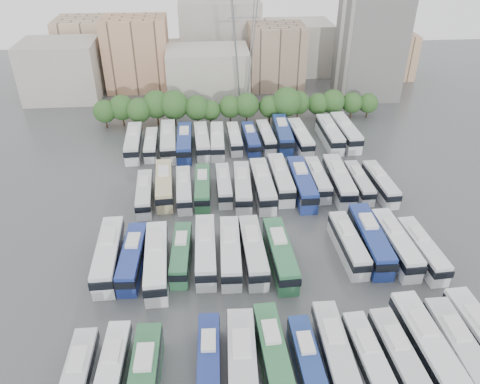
{
  "coord_description": "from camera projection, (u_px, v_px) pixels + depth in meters",
  "views": [
    {
      "loc": [
        -7.92,
        -55.24,
        42.48
      ],
      "look_at": [
        -2.46,
        7.89,
        3.0
      ],
      "focal_mm": 35.0,
      "sensor_mm": 36.0,
      "label": 1
    }
  ],
  "objects": [
    {
      "name": "bus_r3_s12",
      "position": [
        330.0,
        134.0,
        95.72
      ],
      "size": [
        3.03,
        13.27,
        4.15
      ],
      "rotation": [
        0.0,
        0.0,
        0.01
      ],
      "color": "silver",
      "rests_on": "ground"
    },
    {
      "name": "bus_r2_s8",
      "position": [
        281.0,
        179.0,
        80.25
      ],
      "size": [
        3.02,
        13.02,
        4.07
      ],
      "rotation": [
        0.0,
        0.0,
        0.01
      ],
      "color": "silver",
      "rests_on": "ground"
    },
    {
      "name": "bus_r0_s4",
      "position": [
        209.0,
        361.0,
        48.81
      ],
      "size": [
        2.81,
        11.05,
        3.44
      ],
      "rotation": [
        0.0,
        0.0,
        -0.04
      ],
      "color": "navy",
      "rests_on": "ground"
    },
    {
      "name": "bus_r1_s0",
      "position": [
        109.0,
        254.0,
        62.9
      ],
      "size": [
        3.18,
        13.45,
        4.2
      ],
      "rotation": [
        0.0,
        0.0,
        0.02
      ],
      "color": "silver",
      "rests_on": "ground"
    },
    {
      "name": "bus_r1_s2",
      "position": [
        157.0,
        261.0,
        61.83
      ],
      "size": [
        3.5,
        13.54,
        4.21
      ],
      "rotation": [
        0.0,
        0.0,
        0.04
      ],
      "color": "silver",
      "rests_on": "ground"
    },
    {
      "name": "bus_r1_s5",
      "position": [
        230.0,
        251.0,
        63.67
      ],
      "size": [
        3.21,
        12.61,
        3.93
      ],
      "rotation": [
        0.0,
        0.0,
        -0.04
      ],
      "color": "silver",
      "rests_on": "ground"
    },
    {
      "name": "bus_r1_s6",
      "position": [
        253.0,
        251.0,
        63.8
      ],
      "size": [
        3.0,
        12.71,
        3.97
      ],
      "rotation": [
        0.0,
        0.0,
        0.02
      ],
      "color": "silver",
      "rests_on": "ground"
    },
    {
      "name": "bus_r0_s5",
      "position": [
        242.0,
        370.0,
        47.4
      ],
      "size": [
        3.67,
        13.8,
        4.29
      ],
      "rotation": [
        0.0,
        0.0,
        -0.05
      ],
      "color": "silver",
      "rests_on": "ground"
    },
    {
      "name": "bus_r1_s12",
      "position": [
        395.0,
        243.0,
        65.16
      ],
      "size": [
        3.26,
        12.94,
        4.03
      ],
      "rotation": [
        0.0,
        0.0,
        0.04
      ],
      "color": "silver",
      "rests_on": "ground"
    },
    {
      "name": "bus_r2_s12",
      "position": [
        359.0,
        182.0,
        79.87
      ],
      "size": [
        2.49,
        10.97,
        3.43
      ],
      "rotation": [
        0.0,
        0.0,
        0.01
      ],
      "color": "silver",
      "rests_on": "ground"
    },
    {
      "name": "electricity_pylon",
      "position": [
        244.0,
        29.0,
        102.31
      ],
      "size": [
        9.0,
        6.91,
        33.83
      ],
      "color": "slate",
      "rests_on": "ground"
    },
    {
      "name": "bus_r1_s11",
      "position": [
        370.0,
        239.0,
        65.73
      ],
      "size": [
        3.15,
        13.58,
        4.25
      ],
      "rotation": [
        0.0,
        0.0,
        -0.01
      ],
      "color": "navy",
      "rests_on": "ground"
    },
    {
      "name": "bus_r1_s4",
      "position": [
        206.0,
        250.0,
        63.85
      ],
      "size": [
        2.96,
        12.8,
        4.0
      ],
      "rotation": [
        0.0,
        0.0,
        -0.01
      ],
      "color": "silver",
      "rests_on": "ground"
    },
    {
      "name": "bus_r3_s2",
      "position": [
        168.0,
        141.0,
        92.72
      ],
      "size": [
        3.52,
        13.74,
        4.28
      ],
      "rotation": [
        0.0,
        0.0,
        0.04
      ],
      "color": "silver",
      "rests_on": "ground"
    },
    {
      "name": "bus_r0_s2",
      "position": [
        144.0,
        382.0,
        46.34
      ],
      "size": [
        3.16,
        12.78,
        3.98
      ],
      "rotation": [
        0.0,
        0.0,
        -0.03
      ],
      "color": "#2A633D",
      "rests_on": "ground"
    },
    {
      "name": "bus_r2_s10",
      "position": [
        317.0,
        179.0,
        80.64
      ],
      "size": [
        2.57,
        11.53,
        3.61
      ],
      "rotation": [
        0.0,
        0.0,
        0.01
      ],
      "color": "silver",
      "rests_on": "ground"
    },
    {
      "name": "bus_r0_s10",
      "position": [
        400.0,
        360.0,
        48.74
      ],
      "size": [
        3.21,
        12.12,
        3.77
      ],
      "rotation": [
        0.0,
        0.0,
        0.05
      ],
      "color": "silver",
      "rests_on": "ground"
    },
    {
      "name": "bus_r1_s7",
      "position": [
        280.0,
        254.0,
        63.21
      ],
      "size": [
        3.24,
        12.91,
        4.02
      ],
      "rotation": [
        0.0,
        0.0,
        0.04
      ],
      "color": "#2F6E45",
      "rests_on": "ground"
    },
    {
      "name": "bus_r2_s5",
      "position": [
        224.0,
        185.0,
        79.19
      ],
      "size": [
        2.39,
        10.81,
        3.39
      ],
      "rotation": [
        0.0,
        0.0,
        0.0
      ],
      "color": "silver",
      "rests_on": "ground"
    },
    {
      "name": "bus_r0_s12",
      "position": [
        460.0,
        352.0,
        49.32
      ],
      "size": [
        2.92,
        13.11,
        4.11
      ],
      "rotation": [
        0.0,
        0.0,
        0.0
      ],
      "color": "silver",
      "rests_on": "ground"
    },
    {
      "name": "bus_r2_s11",
      "position": [
        339.0,
        180.0,
        79.63
      ],
      "size": [
        3.18,
        13.42,
        4.19
      ],
      "rotation": [
        0.0,
        0.0,
        -0.02
      ],
      "color": "silver",
      "rests_on": "ground"
    },
    {
      "name": "bus_r2_s6",
      "position": [
        242.0,
        186.0,
        78.23
      ],
      "size": [
        3.27,
        12.51,
        3.89
      ],
      "rotation": [
        0.0,
        0.0,
        -0.05
      ],
      "color": "silver",
      "rests_on": "ground"
    },
    {
      "name": "bus_r2_s3",
      "position": [
        184.0,
        189.0,
        77.84
      ],
      "size": [
        2.85,
        11.35,
        3.54
      ],
      "rotation": [
        0.0,
        0.0,
        0.04
      ],
      "color": "silver",
      "rests_on": "ground"
    },
    {
      "name": "bus_r2_s4",
      "position": [
        203.0,
        187.0,
        78.33
      ],
      "size": [
        2.84,
        11.56,
        3.61
      ],
      "rotation": [
        0.0,
        0.0,
        -0.03
      ],
      "color": "#2C663E",
      "rests_on": "ground"
    },
    {
      "name": "bus_r1_s10",
      "position": [
        348.0,
        244.0,
        65.26
      ],
      "size": [
        2.96,
        12.04,
        3.75
      ],
      "rotation": [
        0.0,
        0.0,
        0.03
      ],
      "color": "silver",
      "rests_on": "ground"
    },
    {
      "name": "apartment_tower",
      "position": [
        371.0,
        43.0,
        114.41
      ],
      "size": [
        14.0,
        14.0,
        26.0
      ],
      "primitive_type": "cube",
      "color": "silver",
      "rests_on": "ground"
    },
    {
      "name": "bus_r0_s11",
      "position": [
        427.0,
        347.0,
        49.76
      ],
      "size": [
        3.63,
        13.76,
        4.28
      ],
      "rotation": [
        0.0,
        0.0,
        0.05
      ],
      "color": "silver",
      "rests_on": "ground"
    },
    {
      "name": "bus_r2_s1",
      "position": [
        145.0,
        193.0,
        76.73
      ],
      "size": [
        2.97,
        11.36,
        3.53
      ],
      "rotation": [
        0.0,
        0.0,
        0.05
      ],
      "color": "silver",
      "rests_on": "ground"
    },
    {
      "name": "bus_r3_s1",
      "position": [
        151.0,
        144.0,
        92.39
      ],
      "size": [
        2.55,
        10.83,
        3.38
      ],
      "rotation": [
        0.0,
        0.0,
        0.02
      ],
      "color": "silver",
      "rests_on": "ground"
    },
    {
      "name": "bus_r3_s0",
      "position": [
        134.0,
        142.0,
        92.35
      ],
      "size": [
        3.29,
        13.07,
        4.07
      ],
      "rotation": [
        0.0,
        0.0,
        0.04
      ],
      "color": "silver",
      "rests_on": "ground"
    },
    {
      "name": "bus_r3_s5",
      "position": [
        217.0,
        141.0,
        93.29
      ],
      "size": [
        3.01,
        12.25,
        3.82
      ],
      "rotation": [
        0.0,
        0.0,
        -0.03
      ],
      "color": "silver",
      "rests_on": "ground"
    },
    {
      "name": "bus_r1_s3",
      "position": [
        181.0,
        253.0,
        63.66
      ],
      "size": [
        2.98,
        11.18,
        3.47
      ],
      "rotation": [
        0.0,
        0.0,
        -0.05
      ],
      "color": "#2D6942",
      "rests_on": "ground"
    },
    {
      "name": "bus_r2_s13",
      "position": [
        380.0,
        183.0,
        79.36
      ],
      "size": [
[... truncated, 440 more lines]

